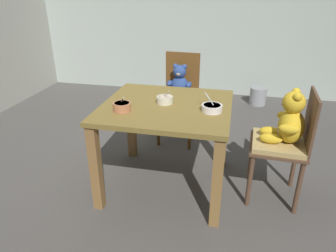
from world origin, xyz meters
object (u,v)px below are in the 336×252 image
Objects in this scene: porridge_bowl_terracotta_near_left at (122,106)px; metal_pail at (258,96)px; teddy_chair_far_center at (179,91)px; dining_table at (167,120)px; porridge_bowl_white_near_right at (212,108)px; teddy_chair_near_right at (286,131)px; porridge_bowl_cream_center at (165,100)px.

porridge_bowl_terracotta_near_left reaches higher than metal_pail.
dining_table is at bearing 7.61° from teddy_chair_far_center.
teddy_chair_far_center reaches higher than porridge_bowl_white_near_right.
porridge_bowl_cream_center is (-0.92, 0.00, 0.17)m from teddy_chair_near_right.
teddy_chair_far_center is at bearing -124.99° from metal_pail.
porridge_bowl_terracotta_near_left is 0.35m from porridge_bowl_cream_center.
porridge_bowl_white_near_right is at bearing 12.73° from teddy_chair_near_right.
porridge_bowl_cream_center is at bearing 6.30° from teddy_chair_far_center.
metal_pail is (0.86, 2.12, -0.63)m from porridge_bowl_cream_center.
porridge_bowl_terracotta_near_left is (-1.19, -0.22, 0.18)m from teddy_chair_near_right.
teddy_chair_far_center reaches higher than porridge_bowl_terracotta_near_left.
dining_table is 1.06× the size of teddy_chair_far_center.
teddy_chair_near_right is 0.58m from porridge_bowl_white_near_right.
porridge_bowl_terracotta_near_left is (-0.29, -0.19, 0.16)m from dining_table.
porridge_bowl_white_near_right is (0.41, -0.93, 0.20)m from teddy_chair_far_center.
teddy_chair_far_center is 1.27m from teddy_chair_near_right.
porridge_bowl_white_near_right is 0.61× the size of metal_pail.
dining_table is 7.43× the size of porridge_bowl_terracotta_near_left.
teddy_chair_near_right reaches higher than porridge_bowl_white_near_right.
teddy_chair_far_center reaches higher than porridge_bowl_cream_center.
porridge_bowl_cream_center is at bearing 165.87° from porridge_bowl_white_near_right.
porridge_bowl_terracotta_near_left is 1.04× the size of porridge_bowl_cream_center.
porridge_bowl_white_near_right reaches higher than metal_pail.
teddy_chair_far_center is (-0.06, 0.86, -0.05)m from dining_table.
teddy_chair_far_center is 1.03× the size of teddy_chair_near_right.
metal_pail is at bearing 148.59° from teddy_chair_far_center.
metal_pail is (0.84, 2.15, -0.48)m from dining_table.
teddy_chair_near_right is (0.90, 0.03, -0.02)m from dining_table.
porridge_bowl_white_near_right is at bearing -10.39° from dining_table.
porridge_bowl_cream_center is (-0.02, 0.03, 0.16)m from dining_table.
teddy_chair_near_right is at bearing 9.32° from porridge_bowl_white_near_right.
porridge_bowl_cream_center reaches higher than metal_pail.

